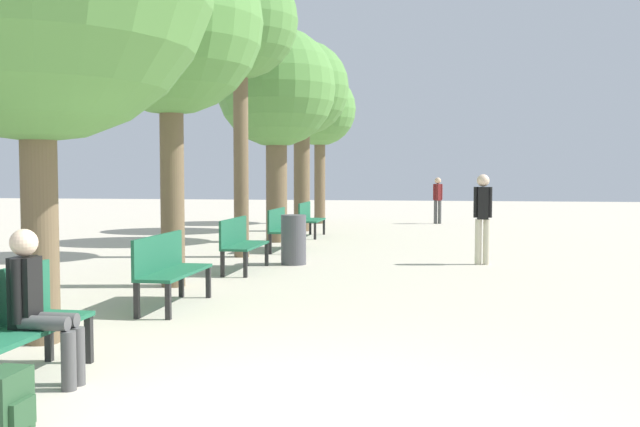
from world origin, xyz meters
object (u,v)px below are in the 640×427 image
object	(u,v)px
bench_row_4	(309,217)
tree_row_4	(302,91)
person_seated	(39,302)
trash_bin	(294,240)
pedestrian_near	(483,213)
bench_row_1	(168,265)
tree_row_2	(240,24)
bench_row_2	(240,241)
backpack	(5,404)
tree_row_3	(276,90)
bench_row_3	(282,226)
tree_row_5	(320,111)
tree_row_1	(170,25)
pedestrian_mid	(438,197)
bench_row_0	(10,320)

from	to	relation	value
bench_row_4	tree_row_4	bearing A→B (deg)	106.30
person_seated	trash_bin	bearing A→B (deg)	86.35
tree_row_4	pedestrian_near	xyz separation A→B (m)	(4.76, -7.07, -3.15)
bench_row_1	tree_row_2	distance (m)	6.87
bench_row_2	backpack	xyz separation A→B (m)	(0.60, -7.79, -0.32)
backpack	tree_row_4	bearing A→B (deg)	94.01
tree_row_3	bench_row_3	bearing A→B (deg)	-73.90
bench_row_2	tree_row_3	distance (m)	6.22
bench_row_2	person_seated	xyz separation A→B (m)	(0.23, -6.76, 0.14)
tree_row_2	tree_row_4	size ratio (longest dim) A/B	1.06
tree_row_4	tree_row_3	bearing A→B (deg)	-90.00
tree_row_5	trash_bin	world-z (taller)	tree_row_5
bench_row_4	person_seated	distance (m)	13.55
tree_row_3	pedestrian_near	xyz separation A→B (m)	(4.76, -3.70, -2.78)
bench_row_2	tree_row_5	distance (m)	12.40
tree_row_2	backpack	size ratio (longest dim) A/B	13.98
pedestrian_near	trash_bin	distance (m)	3.56
person_seated	tree_row_1	bearing A→B (deg)	98.95
bench_row_2	trash_bin	bearing A→B (deg)	54.97
tree_row_3	person_seated	distance (m)	12.47
tree_row_1	tree_row_3	distance (m)	7.07
bench_row_2	tree_row_4	size ratio (longest dim) A/B	0.28
bench_row_1	backpack	size ratio (longest dim) A/B	3.70
tree_row_2	trash_bin	bearing A→B (deg)	-38.10
tree_row_5	pedestrian_near	bearing A→B (deg)	-65.31
tree_row_5	person_seated	size ratio (longest dim) A/B	4.04
tree_row_2	pedestrian_mid	xyz separation A→B (m)	(3.96, 10.35, -3.79)
bench_row_3	tree_row_3	xyz separation A→B (m)	(-0.55, 1.91, 3.21)
person_seated	bench_row_0	bearing A→B (deg)	-172.55
bench_row_0	pedestrian_near	world-z (taller)	pedestrian_near
pedestrian_mid	person_seated	bearing A→B (deg)	-99.42
bench_row_4	backpack	distance (m)	14.59
bench_row_0	bench_row_4	size ratio (longest dim) A/B	1.00
trash_bin	person_seated	bearing A→B (deg)	-93.65
bench_row_1	person_seated	size ratio (longest dim) A/B	1.25
person_seated	bench_row_3	bearing A→B (deg)	91.33
tree_row_1	trash_bin	size ratio (longest dim) A/B	5.74
bench_row_0	pedestrian_near	xyz separation A→B (m)	(4.21, 8.39, 0.43)
pedestrian_near	tree_row_2	bearing A→B (deg)	174.56
tree_row_2	tree_row_4	bearing A→B (deg)	90.00
tree_row_2	person_seated	world-z (taller)	tree_row_2
bench_row_2	trash_bin	distance (m)	1.28
tree_row_1	tree_row_2	size ratio (longest dim) A/B	0.90
bench_row_0	person_seated	xyz separation A→B (m)	(0.23, 0.03, 0.14)
person_seated	pedestrian_near	size ratio (longest dim) A/B	0.75
backpack	bench_row_3	bearing A→B (deg)	93.08
tree_row_3	tree_row_4	distance (m)	3.39
trash_bin	bench_row_1	bearing A→B (deg)	-99.38
tree_row_3	backpack	bearing A→B (deg)	-84.97
bench_row_3	tree_row_2	bearing A→B (deg)	-112.30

